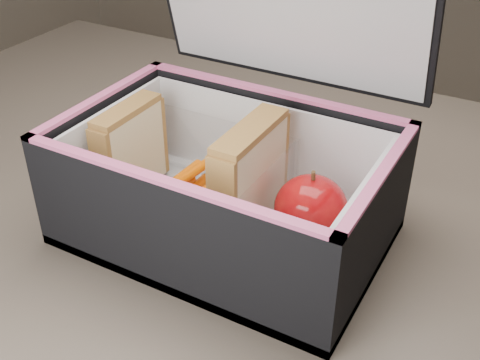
{
  "coord_description": "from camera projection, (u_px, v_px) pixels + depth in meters",
  "views": [
    {
      "loc": [
        0.28,
        -0.49,
        1.14
      ],
      "look_at": [
        0.03,
        -0.05,
        0.81
      ],
      "focal_mm": 45.0,
      "sensor_mm": 36.0,
      "label": 1
    }
  ],
  "objects": [
    {
      "name": "plastic_tub",
      "position": [
        188.0,
        178.0,
        0.62
      ],
      "size": [
        0.19,
        0.14,
        0.08
      ],
      "primitive_type": null,
      "color": "white",
      "rests_on": "lunch_bag"
    },
    {
      "name": "sandwich_right",
      "position": [
        250.0,
        180.0,
        0.58
      ],
      "size": [
        0.03,
        0.1,
        0.11
      ],
      "color": "beige",
      "rests_on": "plastic_tub"
    },
    {
      "name": "lunch_bag",
      "position": [
        229.0,
        177.0,
        0.6
      ],
      "size": [
        0.31,
        0.26,
        0.32
      ],
      "color": "black",
      "rests_on": "kitchen_table"
    },
    {
      "name": "carrot_sticks",
      "position": [
        186.0,
        191.0,
        0.64
      ],
      "size": [
        0.05,
        0.14,
        0.03
      ],
      "color": "#EB4D00",
      "rests_on": "plastic_tub"
    },
    {
      "name": "kitchen_table",
      "position": [
        238.0,
        261.0,
        0.73
      ],
      "size": [
        1.2,
        0.8,
        0.75
      ],
      "color": "brown",
      "rests_on": "ground"
    },
    {
      "name": "paper_napkin",
      "position": [
        312.0,
        241.0,
        0.59
      ],
      "size": [
        0.11,
        0.11,
        0.01
      ],
      "primitive_type": "cube",
      "rotation": [
        0.0,
        0.0,
        -0.32
      ],
      "color": "white",
      "rests_on": "lunch_bag"
    },
    {
      "name": "sandwich_left",
      "position": [
        131.0,
        149.0,
        0.64
      ],
      "size": [
        0.03,
        0.09,
        0.1
      ],
      "color": "beige",
      "rests_on": "plastic_tub"
    },
    {
      "name": "red_apple",
      "position": [
        311.0,
        209.0,
        0.57
      ],
      "size": [
        0.08,
        0.08,
        0.08
      ],
      "rotation": [
        0.0,
        0.0,
        0.15
      ],
      "color": "#910008",
      "rests_on": "paper_napkin"
    }
  ]
}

